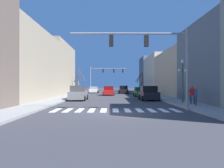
# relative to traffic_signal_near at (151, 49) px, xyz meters

# --- Properties ---
(ground_plane) EXTENTS (240.00, 240.00, 0.00)m
(ground_plane) POSITION_rel_traffic_signal_near_xyz_m (-2.64, -1.27, -4.55)
(ground_plane) COLOR #38383D
(sidewalk_left) EXTENTS (2.74, 90.00, 0.15)m
(sidewalk_left) POSITION_rel_traffic_signal_near_xyz_m (-9.58, -1.27, -4.48)
(sidewalk_left) COLOR gray
(sidewalk_left) RESTS_ON ground_plane
(sidewalk_right) EXTENTS (2.74, 90.00, 0.15)m
(sidewalk_right) POSITION_rel_traffic_signal_near_xyz_m (4.30, -1.27, -4.48)
(sidewalk_right) COLOR gray
(sidewalk_right) RESTS_ON ground_plane
(building_row_left) EXTENTS (6.00, 39.65, 10.63)m
(building_row_left) POSITION_rel_traffic_signal_near_xyz_m (-13.95, 12.19, 0.21)
(building_row_left) COLOR #66564C
(building_row_left) RESTS_ON ground_plane
(building_row_right) EXTENTS (6.00, 57.53, 11.03)m
(building_row_right) POSITION_rel_traffic_signal_near_xyz_m (8.67, 21.03, -0.10)
(building_row_right) COLOR gray
(building_row_right) RESTS_ON ground_plane
(crosswalk_stripes) EXTENTS (9.45, 2.60, 0.01)m
(crosswalk_stripes) POSITION_rel_traffic_signal_near_xyz_m (-2.64, 0.31, -4.55)
(crosswalk_stripes) COLOR white
(crosswalk_stripes) RESTS_ON ground_plane
(traffic_signal_near) EXTENTS (8.77, 0.28, 6.13)m
(traffic_signal_near) POSITION_rel_traffic_signal_near_xyz_m (0.00, 0.00, 0.00)
(traffic_signal_near) COLOR gray
(traffic_signal_near) RESTS_ON ground_plane
(traffic_signal_far) EXTENTS (8.87, 0.28, 6.28)m
(traffic_signal_far) POSITION_rel_traffic_signal_near_xyz_m (-4.61, 37.04, 0.19)
(traffic_signal_far) COLOR gray
(traffic_signal_far) RESTS_ON ground_plane
(street_lamp_right_corner) EXTENTS (0.95, 0.36, 4.25)m
(street_lamp_right_corner) POSITION_rel_traffic_signal_near_xyz_m (4.10, 5.27, -1.39)
(street_lamp_right_corner) COLOR #1E4C2D
(street_lamp_right_corner) RESTS_ON sidewalk_right
(car_parked_right_mid) EXTENTS (2.10, 4.64, 1.82)m
(car_parked_right_mid) POSITION_rel_traffic_signal_near_xyz_m (-7.04, 11.01, -3.71)
(car_parked_right_mid) COLOR gray
(car_parked_right_mid) RESTS_ON ground_plane
(car_parked_left_far) EXTENTS (2.06, 4.59, 1.67)m
(car_parked_left_far) POSITION_rel_traffic_signal_near_xyz_m (-3.38, 23.68, -3.77)
(car_parked_left_far) COLOR red
(car_parked_left_far) RESTS_ON ground_plane
(car_driving_away_lane) EXTENTS (2.19, 4.43, 1.78)m
(car_driving_away_lane) POSITION_rel_traffic_signal_near_xyz_m (1.71, 10.92, -3.73)
(car_driving_away_lane) COLOR black
(car_driving_away_lane) RESTS_ON ground_plane
(car_parked_right_near) EXTENTS (2.16, 4.44, 1.53)m
(car_parked_right_near) POSITION_rel_traffic_signal_near_xyz_m (-7.00, 35.20, -3.83)
(car_parked_right_near) COLOR white
(car_parked_right_near) RESTS_ON ground_plane
(car_parked_left_near) EXTENTS (2.03, 4.40, 1.55)m
(car_parked_left_near) POSITION_rel_traffic_signal_near_xyz_m (1.79, 19.33, -3.82)
(car_parked_left_near) COLOR #236B38
(car_parked_left_near) RESTS_ON ground_plane
(car_at_intersection) EXTENTS (2.06, 4.54, 1.72)m
(car_at_intersection) POSITION_rel_traffic_signal_near_xyz_m (-0.21, 31.75, -3.76)
(car_at_intersection) COLOR black
(car_at_intersection) RESTS_ON ground_plane
(pedestrian_on_right_sidewalk) EXTENTS (0.73, 0.29, 1.70)m
(pedestrian_on_right_sidewalk) POSITION_rel_traffic_signal_near_xyz_m (4.48, 3.74, -3.40)
(pedestrian_on_right_sidewalk) COLOR #282D47
(pedestrian_on_right_sidewalk) RESTS_ON sidewalk_right
(pedestrian_near_right_corner) EXTENTS (0.33, 0.67, 1.60)m
(pedestrian_near_right_corner) POSITION_rel_traffic_signal_near_xyz_m (4.29, 2.44, -3.45)
(pedestrian_near_right_corner) COLOR #282D47
(pedestrian_near_right_corner) RESTS_ON sidewalk_right
(street_tree_right_near) EXTENTS (2.07, 1.93, 4.48)m
(street_tree_right_near) POSITION_rel_traffic_signal_near_xyz_m (3.67, 31.38, -2.28)
(street_tree_right_near) COLOR brown
(street_tree_right_near) RESTS_ON sidewalk_right
(street_tree_left_near) EXTENTS (2.38, 1.27, 5.23)m
(street_tree_left_near) POSITION_rel_traffic_signal_near_xyz_m (-9.55, 28.19, -2.30)
(street_tree_left_near) COLOR brown
(street_tree_left_near) RESTS_ON sidewalk_left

